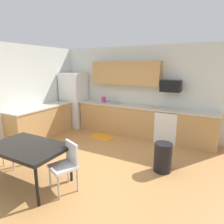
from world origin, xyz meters
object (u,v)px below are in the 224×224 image
oven_range (167,126)px  refrigerator (74,100)px  microwave (171,86)px  trash_bin (163,157)px  dining_table (28,149)px  chair_near_table (66,163)px  kettle (104,100)px

oven_range → refrigerator: bearing=-178.6°
refrigerator → microwave: refrigerator is taller
refrigerator → trash_bin: bearing=-24.7°
dining_table → chair_near_table: 0.78m
dining_table → trash_bin: size_ratio=2.33×
trash_bin → oven_range: bearing=100.2°
refrigerator → kettle: refrigerator is taller
chair_near_table → kettle: kettle is taller
oven_range → dining_table: (-1.75, -3.29, 0.21)m
oven_range → chair_near_table: (-1.00, -3.13, 0.05)m
oven_range → dining_table: oven_range is taller
refrigerator → dining_table: size_ratio=1.35×
oven_range → trash_bin: (0.31, -1.73, -0.16)m
oven_range → trash_bin: oven_range is taller
dining_table → trash_bin: bearing=37.1°
dining_table → refrigerator: bearing=115.5°
refrigerator → microwave: bearing=3.1°
dining_table → kettle: 3.38m
oven_range → microwave: bearing=90.0°
microwave → trash_bin: size_ratio=0.90×
microwave → dining_table: bearing=-117.3°
refrigerator → chair_near_table: (2.28, -3.05, -0.44)m
kettle → trash_bin: bearing=-35.9°
chair_near_table → trash_bin: bearing=46.9°
chair_near_table → kettle: size_ratio=4.25×
trash_bin → kettle: kettle is taller
oven_range → kettle: size_ratio=4.55×
trash_bin → refrigerator: bearing=155.3°
oven_range → chair_near_table: oven_range is taller
microwave → trash_bin: microwave is taller
trash_bin → dining_table: bearing=-142.9°
refrigerator → dining_table: (1.53, -3.21, -0.28)m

